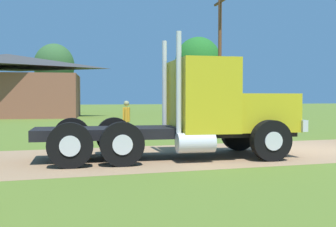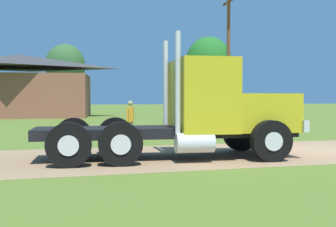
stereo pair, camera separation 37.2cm
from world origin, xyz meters
name	(u,v)px [view 1 (the left image)]	position (x,y,z in m)	size (l,w,h in m)	color
ground_plane	(316,150)	(0.00, 0.00, 0.00)	(200.00, 200.00, 0.00)	#587026
dirt_track	(316,149)	(0.00, 0.00, 0.00)	(120.00, 5.08, 0.01)	#9C7855
truck_foreground_white	(202,112)	(-4.20, -0.49, 1.28)	(7.50, 3.12, 3.42)	black
visitor_far_side	(126,120)	(-5.49, 4.18, 0.84)	(0.35, 0.57, 1.59)	gold
shed_building	(7,87)	(-11.65, 27.27, 2.70)	(13.72, 8.98, 5.60)	brown
utility_pole_near	(220,54)	(3.81, 16.25, 4.91)	(0.28, 2.20, 9.29)	brown
tree_mid	(54,66)	(-7.40, 37.78, 5.44)	(4.60, 4.60, 8.00)	#513823
tree_right	(198,63)	(9.12, 34.45, 5.95)	(5.51, 5.51, 9.00)	#513823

